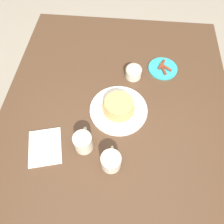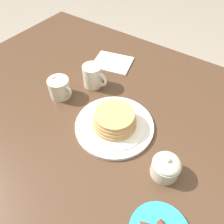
% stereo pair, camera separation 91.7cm
% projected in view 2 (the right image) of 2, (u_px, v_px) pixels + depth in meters
% --- Properties ---
extents(ground_plane, '(8.00, 8.00, 0.00)m').
position_uv_depth(ground_plane, '(107.00, 195.00, 1.33)').
color(ground_plane, gray).
extents(dining_table, '(1.46, 1.09, 0.74)m').
position_uv_depth(dining_table, '(105.00, 134.00, 0.85)').
color(dining_table, '#4C3321').
rests_on(dining_table, ground_plane).
extents(pancake_plate, '(0.27, 0.27, 0.07)m').
position_uv_depth(pancake_plate, '(114.00, 122.00, 0.74)').
color(pancake_plate, white).
rests_on(pancake_plate, dining_table).
extents(coffee_mug, '(0.11, 0.08, 0.09)m').
position_uv_depth(coffee_mug, '(93.00, 76.00, 0.87)').
color(coffee_mug, beige).
rests_on(coffee_mug, dining_table).
extents(creamer_pitcher, '(0.12, 0.08, 0.08)m').
position_uv_depth(creamer_pitcher, '(59.00, 87.00, 0.83)').
color(creamer_pitcher, beige).
rests_on(creamer_pitcher, dining_table).
extents(sugar_bowl, '(0.08, 0.08, 0.08)m').
position_uv_depth(sugar_bowl, '(166.00, 167.00, 0.62)').
color(sugar_bowl, beige).
rests_on(sugar_bowl, dining_table).
extents(napkin, '(0.20, 0.18, 0.01)m').
position_uv_depth(napkin, '(113.00, 62.00, 1.00)').
color(napkin, silver).
rests_on(napkin, dining_table).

